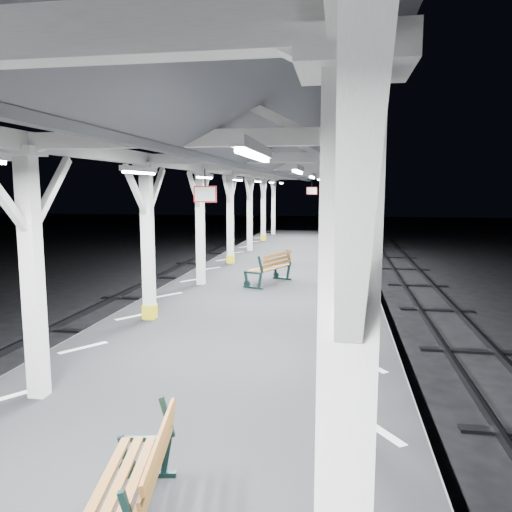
# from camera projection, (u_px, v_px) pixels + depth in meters

# --- Properties ---
(ground) EXTENTS (120.00, 120.00, 0.00)m
(ground) POSITION_uv_depth(u_px,v_px,m) (219.00, 412.00, 8.52)
(ground) COLOR black
(ground) RESTS_ON ground
(platform) EXTENTS (6.00, 50.00, 1.00)m
(platform) POSITION_uv_depth(u_px,v_px,m) (219.00, 384.00, 8.45)
(platform) COLOR black
(platform) RESTS_ON ground
(hazard_stripes_left) EXTENTS (1.00, 48.00, 0.01)m
(hazard_stripes_left) POSITION_uv_depth(u_px,v_px,m) (83.00, 348.00, 8.79)
(hazard_stripes_left) COLOR silver
(hazard_stripes_left) RESTS_ON platform
(hazard_stripes_right) EXTENTS (1.00, 48.00, 0.01)m
(hazard_stripes_right) POSITION_uv_depth(u_px,v_px,m) (367.00, 364.00, 7.98)
(hazard_stripes_right) COLOR silver
(hazard_stripes_right) RESTS_ON platform
(canopy) EXTENTS (5.40, 49.00, 4.65)m
(canopy) POSITION_uv_depth(u_px,v_px,m) (216.00, 139.00, 7.88)
(canopy) COLOR silver
(canopy) RESTS_ON platform
(bench_near) EXTENTS (0.83, 1.62, 0.84)m
(bench_near) POSITION_uv_depth(u_px,v_px,m) (138.00, 479.00, 4.06)
(bench_near) COLOR black
(bench_near) RESTS_ON platform
(bench_mid) EXTENTS (1.24, 1.85, 0.94)m
(bench_mid) POSITION_uv_depth(u_px,v_px,m) (271.00, 267.00, 14.51)
(bench_mid) COLOR black
(bench_mid) RESTS_ON platform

